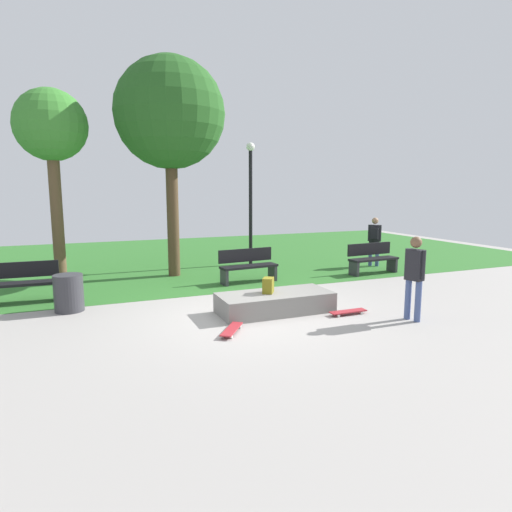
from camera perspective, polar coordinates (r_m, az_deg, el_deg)
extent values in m
plane|color=#9E9993|center=(9.02, -1.11, -7.65)|extent=(28.00, 28.00, 0.00)
cube|color=#2D6B28|center=(16.52, -11.18, -0.22)|extent=(26.60, 12.07, 0.01)
cube|color=gray|center=(9.15, 2.49, -6.07)|extent=(2.37, 1.02, 0.41)
cube|color=olive|center=(9.05, 1.60, -3.85)|extent=(0.32, 0.34, 0.32)
cylinder|color=#3F5184|center=(9.13, 19.18, -5.34)|extent=(0.12, 0.12, 0.80)
cylinder|color=#3F5184|center=(9.02, 20.36, -5.58)|extent=(0.12, 0.12, 0.80)
cube|color=black|center=(8.93, 20.00, -1.10)|extent=(0.28, 0.36, 0.60)
cylinder|color=black|center=(9.02, 19.09, -0.81)|extent=(0.09, 0.09, 0.55)
cylinder|color=black|center=(8.84, 20.94, -1.09)|extent=(0.09, 0.09, 0.55)
sphere|color=brown|center=(8.87, 20.15, 1.69)|extent=(0.22, 0.22, 0.22)
cube|color=#A5262D|center=(7.93, -3.19, -9.49)|extent=(0.63, 0.77, 0.02)
cylinder|color=silver|center=(8.21, -3.17, -9.12)|extent=(0.06, 0.06, 0.06)
cylinder|color=silver|center=(8.17, -2.08, -9.21)|extent=(0.06, 0.06, 0.06)
cylinder|color=silver|center=(7.71, -4.37, -10.36)|extent=(0.06, 0.06, 0.06)
cylinder|color=silver|center=(7.66, -3.21, -10.46)|extent=(0.06, 0.06, 0.06)
cube|color=#A5262D|center=(9.19, 11.91, -7.08)|extent=(0.80, 0.20, 0.02)
cylinder|color=silver|center=(8.99, 10.71, -7.67)|extent=(0.06, 0.03, 0.06)
cylinder|color=silver|center=(9.12, 10.15, -7.42)|extent=(0.06, 0.03, 0.06)
cylinder|color=silver|center=(9.30, 13.62, -7.21)|extent=(0.06, 0.03, 0.06)
cylinder|color=silver|center=(9.42, 13.05, -6.97)|extent=(0.06, 0.03, 0.06)
cube|color=black|center=(13.60, 15.09, -0.39)|extent=(1.63, 0.55, 0.06)
cube|color=black|center=(13.72, 14.54, 0.90)|extent=(1.60, 0.17, 0.36)
cube|color=#2D2D33|center=(14.13, 17.30, -1.07)|extent=(0.11, 0.40, 0.45)
cube|color=#2D2D33|center=(13.16, 12.65, -1.59)|extent=(0.11, 0.40, 0.45)
cube|color=black|center=(11.90, -0.91, -1.36)|extent=(1.63, 0.58, 0.06)
cube|color=black|center=(12.05, -1.38, 0.11)|extent=(1.60, 0.20, 0.36)
cube|color=#2D2D33|center=(12.29, 2.16, -2.11)|extent=(0.12, 0.40, 0.45)
cube|color=#2D2D33|center=(11.64, -4.15, -2.75)|extent=(0.12, 0.40, 0.45)
cube|color=black|center=(11.09, -28.41, -3.20)|extent=(1.61, 0.48, 0.06)
cube|color=black|center=(11.25, -28.37, -1.58)|extent=(1.60, 0.10, 0.36)
cube|color=#2D2D33|center=(11.06, -24.54, -4.16)|extent=(0.09, 0.40, 0.45)
cylinder|color=#4C3823|center=(12.95, -10.79, 5.56)|extent=(0.34, 0.34, 3.70)
sphere|color=#23561E|center=(13.10, -11.16, 17.80)|extent=(3.10, 3.10, 3.10)
cylinder|color=brown|center=(13.09, -24.50, 4.81)|extent=(0.31, 0.31, 3.64)
sphere|color=#387F2D|center=(13.17, -25.18, 15.21)|extent=(1.88, 1.88, 1.88)
cylinder|color=black|center=(14.70, -0.71, 6.23)|extent=(0.12, 0.12, 3.78)
sphere|color=silver|center=(14.74, -0.72, 14.05)|extent=(0.28, 0.28, 0.28)
cylinder|color=#333338|center=(9.98, -23.22, -4.45)|extent=(0.59, 0.59, 0.78)
cylinder|color=#3F5184|center=(14.99, 14.68, 0.23)|extent=(0.12, 0.12, 0.78)
cylinder|color=#3F5184|center=(14.96, 15.51, 0.18)|extent=(0.12, 0.12, 0.78)
cube|color=black|center=(14.89, 15.20, 2.81)|extent=(0.37, 0.37, 0.59)
cylinder|color=black|center=(14.91, 14.55, 2.93)|extent=(0.09, 0.09, 0.54)
cylinder|color=black|center=(14.87, 15.85, 2.86)|extent=(0.09, 0.09, 0.54)
sphere|color=#9E7556|center=(14.85, 15.27, 4.45)|extent=(0.21, 0.21, 0.21)
cube|color=black|center=(14.73, 15.13, 2.86)|extent=(0.30, 0.30, 0.36)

